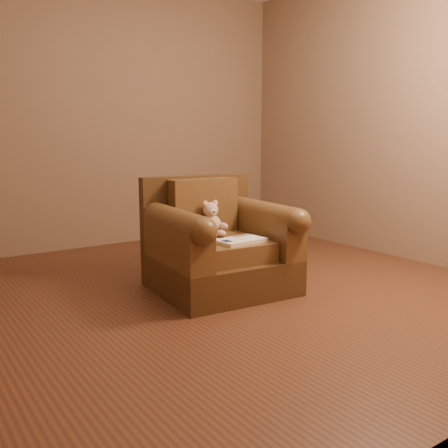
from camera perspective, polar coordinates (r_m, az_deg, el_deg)
floor at (r=3.71m, az=-0.66°, el=-7.67°), size 4.00×4.00×0.00m
room at (r=3.58m, az=-0.72°, el=19.48°), size 4.02×4.02×2.71m
armchair at (r=3.69m, az=-0.72°, el=-2.63°), size 0.99×0.94×0.82m
teddy_bear at (r=3.72m, az=-1.41°, el=0.22°), size 0.19×0.22×0.27m
guidebook at (r=3.49m, az=1.88°, el=-1.90°), size 0.36×0.23×0.03m
side_table at (r=4.53m, az=2.63°, el=-0.99°), size 0.35×0.35×0.49m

